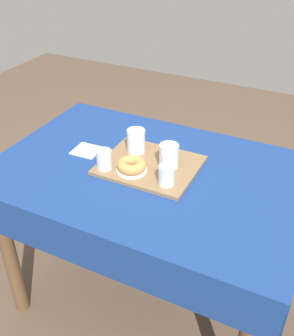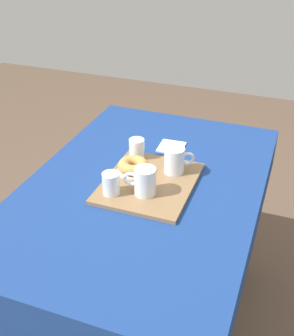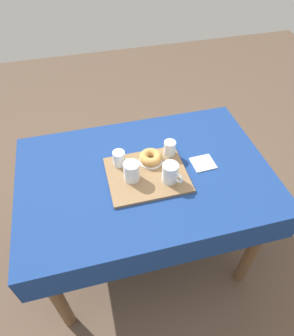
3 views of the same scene
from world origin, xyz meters
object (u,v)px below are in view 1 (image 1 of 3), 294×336
(tea_mug_left, at_px, (136,141))
(donut_plate_left, at_px, (132,170))
(sugar_donut_left, at_px, (132,165))
(paper_napkin, at_px, (87,151))
(water_glass_far, at_px, (104,160))
(dining_table, at_px, (149,191))
(tea_mug_right, at_px, (169,157))
(water_glass_near, at_px, (167,176))
(serving_tray, at_px, (150,165))

(tea_mug_left, distance_m, donut_plate_left, 0.16)
(sugar_donut_left, relative_size, paper_napkin, 1.03)
(water_glass_far, height_order, donut_plate_left, water_glass_far)
(dining_table, relative_size, tea_mug_left, 11.52)
(water_glass_far, bearing_deg, paper_napkin, -32.82)
(dining_table, height_order, donut_plate_left, donut_plate_left)
(tea_mug_right, height_order, paper_napkin, tea_mug_right)
(tea_mug_left, relative_size, water_glass_near, 1.36)
(water_glass_far, bearing_deg, donut_plate_left, -165.27)
(water_glass_far, height_order, paper_napkin, water_glass_far)
(serving_tray, height_order, water_glass_far, water_glass_far)
(dining_table, height_order, water_glass_near, water_glass_near)
(tea_mug_left, xyz_separation_m, paper_napkin, (0.20, 0.08, -0.06))
(water_glass_far, distance_m, donut_plate_left, 0.11)
(tea_mug_left, bearing_deg, paper_napkin, 20.50)
(paper_napkin, bearing_deg, donut_plate_left, 164.99)
(water_glass_near, relative_size, paper_napkin, 0.72)
(tea_mug_right, distance_m, paper_napkin, 0.38)
(tea_mug_right, bearing_deg, water_glass_far, 27.77)
(water_glass_near, xyz_separation_m, sugar_donut_left, (0.16, -0.02, -0.01))
(dining_table, bearing_deg, paper_napkin, -2.08)
(tea_mug_left, height_order, paper_napkin, tea_mug_left)
(sugar_donut_left, height_order, paper_napkin, sugar_donut_left)
(serving_tray, bearing_deg, sugar_donut_left, 63.33)
(tea_mug_left, bearing_deg, dining_table, 139.30)
(serving_tray, distance_m, tea_mug_right, 0.09)
(dining_table, xyz_separation_m, tea_mug_left, (0.10, -0.09, 0.17))
(dining_table, height_order, tea_mug_left, tea_mug_left)
(tea_mug_left, height_order, donut_plate_left, tea_mug_left)
(dining_table, xyz_separation_m, serving_tray, (0.01, -0.02, 0.12))
(tea_mug_right, distance_m, sugar_donut_left, 0.15)
(serving_tray, height_order, tea_mug_right, tea_mug_right)
(tea_mug_right, relative_size, water_glass_near, 1.46)
(dining_table, bearing_deg, water_glass_near, 145.38)
(tea_mug_left, relative_size, tea_mug_right, 0.93)
(water_glass_near, distance_m, sugar_donut_left, 0.16)
(water_glass_near, height_order, paper_napkin, water_glass_near)
(water_glass_far, bearing_deg, dining_table, -150.41)
(sugar_donut_left, xyz_separation_m, paper_napkin, (0.26, -0.07, -0.04))
(water_glass_near, bearing_deg, water_glass_far, 1.96)
(tea_mug_right, relative_size, donut_plate_left, 0.96)
(tea_mug_right, bearing_deg, sugar_donut_left, 37.50)
(water_glass_far, xyz_separation_m, donut_plate_left, (-0.11, -0.03, -0.03))
(serving_tray, distance_m, tea_mug_left, 0.13)
(dining_table, bearing_deg, water_glass_far, 29.59)
(sugar_donut_left, bearing_deg, water_glass_near, 173.05)
(donut_plate_left, height_order, sugar_donut_left, sugar_donut_left)
(water_glass_near, distance_m, donut_plate_left, 0.16)
(serving_tray, xyz_separation_m, water_glass_near, (-0.12, 0.10, 0.04))
(dining_table, distance_m, paper_napkin, 0.32)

